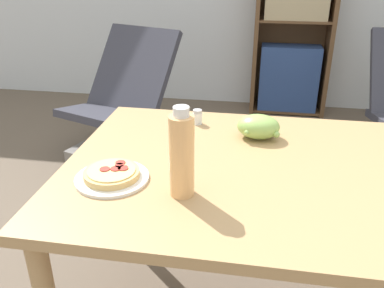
{
  "coord_description": "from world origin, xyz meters",
  "views": [
    {
      "loc": [
        -0.01,
        -1.28,
        1.37
      ],
      "look_at": [
        -0.21,
        -0.1,
        0.8
      ],
      "focal_mm": 38.0,
      "sensor_mm": 36.0,
      "label": 1
    }
  ],
  "objects_px": {
    "grape_bunch": "(259,127)",
    "pizza_on_plate": "(112,175)",
    "salt_shaker": "(197,117)",
    "bookshelf": "(294,28)",
    "drink_bottle": "(182,155)",
    "lounge_chair_near": "(122,119)"
  },
  "relations": [
    {
      "from": "grape_bunch",
      "to": "pizza_on_plate",
      "type": "bearing_deg",
      "value": -138.42
    },
    {
      "from": "drink_bottle",
      "to": "bookshelf",
      "type": "relative_size",
      "value": 0.16
    },
    {
      "from": "drink_bottle",
      "to": "salt_shaker",
      "type": "height_order",
      "value": "drink_bottle"
    },
    {
      "from": "pizza_on_plate",
      "to": "bookshelf",
      "type": "relative_size",
      "value": 0.14
    },
    {
      "from": "grape_bunch",
      "to": "salt_shaker",
      "type": "relative_size",
      "value": 2.64
    },
    {
      "from": "bookshelf",
      "to": "salt_shaker",
      "type": "bearing_deg",
      "value": -102.71
    },
    {
      "from": "grape_bunch",
      "to": "salt_shaker",
      "type": "bearing_deg",
      "value": 158.64
    },
    {
      "from": "pizza_on_plate",
      "to": "salt_shaker",
      "type": "distance_m",
      "value": 0.52
    },
    {
      "from": "grape_bunch",
      "to": "bookshelf",
      "type": "relative_size",
      "value": 0.09
    },
    {
      "from": "salt_shaker",
      "to": "lounge_chair_near",
      "type": "height_order",
      "value": "lounge_chair_near"
    },
    {
      "from": "pizza_on_plate",
      "to": "lounge_chair_near",
      "type": "xyz_separation_m",
      "value": [
        -0.52,
        1.56,
        -0.47
      ]
    },
    {
      "from": "grape_bunch",
      "to": "salt_shaker",
      "type": "height_order",
      "value": "grape_bunch"
    },
    {
      "from": "pizza_on_plate",
      "to": "grape_bunch",
      "type": "relative_size",
      "value": 1.44
    },
    {
      "from": "lounge_chair_near",
      "to": "drink_bottle",
      "type": "bearing_deg",
      "value": -44.9
    },
    {
      "from": "drink_bottle",
      "to": "lounge_chair_near",
      "type": "xyz_separation_m",
      "value": [
        -0.75,
        1.6,
        -0.58
      ]
    },
    {
      "from": "drink_bottle",
      "to": "salt_shaker",
      "type": "distance_m",
      "value": 0.53
    },
    {
      "from": "pizza_on_plate",
      "to": "drink_bottle",
      "type": "relative_size",
      "value": 0.85
    },
    {
      "from": "drink_bottle",
      "to": "bookshelf",
      "type": "xyz_separation_m",
      "value": [
        0.46,
        2.75,
        -0.1
      ]
    },
    {
      "from": "drink_bottle",
      "to": "salt_shaker",
      "type": "relative_size",
      "value": 4.45
    },
    {
      "from": "pizza_on_plate",
      "to": "bookshelf",
      "type": "xyz_separation_m",
      "value": [
        0.69,
        2.7,
        0.01
      ]
    },
    {
      "from": "salt_shaker",
      "to": "bookshelf",
      "type": "bearing_deg",
      "value": 77.29
    },
    {
      "from": "salt_shaker",
      "to": "bookshelf",
      "type": "height_order",
      "value": "bookshelf"
    }
  ]
}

